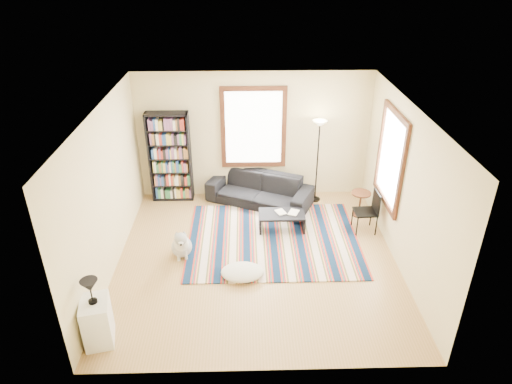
{
  "coord_description": "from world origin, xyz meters",
  "views": [
    {
      "loc": [
        -0.2,
        -6.74,
        4.99
      ],
      "look_at": [
        0.0,
        0.5,
        1.1
      ],
      "focal_mm": 32.0,
      "sensor_mm": 36.0,
      "label": 1
    }
  ],
  "objects_px": {
    "folding_chair": "(365,212)",
    "white_cabinet": "(97,321)",
    "bookshelf": "(170,157)",
    "sofa": "(259,190)",
    "floor_lamp": "(317,162)",
    "dog": "(181,241)",
    "floor_cushion": "(242,272)",
    "coffee_table": "(282,221)",
    "side_table": "(360,204)"
  },
  "relations": [
    {
      "from": "sofa",
      "to": "white_cabinet",
      "type": "distance_m",
      "value": 4.63
    },
    {
      "from": "sofa",
      "to": "side_table",
      "type": "relative_size",
      "value": 4.16
    },
    {
      "from": "floor_cushion",
      "to": "side_table",
      "type": "distance_m",
      "value": 3.16
    },
    {
      "from": "side_table",
      "to": "dog",
      "type": "distance_m",
      "value": 3.8
    },
    {
      "from": "floor_lamp",
      "to": "white_cabinet",
      "type": "relative_size",
      "value": 2.66
    },
    {
      "from": "sofa",
      "to": "floor_cushion",
      "type": "height_order",
      "value": "sofa"
    },
    {
      "from": "floor_cushion",
      "to": "sofa",
      "type": "bearing_deg",
      "value": 81.64
    },
    {
      "from": "coffee_table",
      "to": "sofa",
      "type": "bearing_deg",
      "value": 110.74
    },
    {
      "from": "side_table",
      "to": "coffee_table",
      "type": "bearing_deg",
      "value": -163.6
    },
    {
      "from": "sofa",
      "to": "folding_chair",
      "type": "height_order",
      "value": "folding_chair"
    },
    {
      "from": "coffee_table",
      "to": "white_cabinet",
      "type": "bearing_deg",
      "value": -134.58
    },
    {
      "from": "floor_lamp",
      "to": "sofa",
      "type": "bearing_deg",
      "value": -175.42
    },
    {
      "from": "folding_chair",
      "to": "white_cabinet",
      "type": "relative_size",
      "value": 1.23
    },
    {
      "from": "floor_lamp",
      "to": "dog",
      "type": "bearing_deg",
      "value": -143.73
    },
    {
      "from": "bookshelf",
      "to": "floor_lamp",
      "type": "xyz_separation_m",
      "value": [
        3.17,
        -0.17,
        -0.07
      ]
    },
    {
      "from": "side_table",
      "to": "white_cabinet",
      "type": "xyz_separation_m",
      "value": [
        -4.5,
        -3.36,
        0.08
      ]
    },
    {
      "from": "side_table",
      "to": "white_cabinet",
      "type": "relative_size",
      "value": 0.77
    },
    {
      "from": "coffee_table",
      "to": "side_table",
      "type": "xyz_separation_m",
      "value": [
        1.68,
        0.49,
        0.09
      ]
    },
    {
      "from": "coffee_table",
      "to": "floor_cushion",
      "type": "distance_m",
      "value": 1.68
    },
    {
      "from": "folding_chair",
      "to": "sofa",
      "type": "bearing_deg",
      "value": 147.11
    },
    {
      "from": "floor_lamp",
      "to": "white_cabinet",
      "type": "distance_m",
      "value": 5.49
    },
    {
      "from": "white_cabinet",
      "to": "dog",
      "type": "relative_size",
      "value": 1.19
    },
    {
      "from": "sofa",
      "to": "dog",
      "type": "height_order",
      "value": "sofa"
    },
    {
      "from": "floor_cushion",
      "to": "side_table",
      "type": "bearing_deg",
      "value": 38.76
    },
    {
      "from": "folding_chair",
      "to": "white_cabinet",
      "type": "xyz_separation_m",
      "value": [
        -4.45,
        -2.76,
        -0.08
      ]
    },
    {
      "from": "floor_cushion",
      "to": "folding_chair",
      "type": "bearing_deg",
      "value": 29.75
    },
    {
      "from": "bookshelf",
      "to": "white_cabinet",
      "type": "bearing_deg",
      "value": -96.68
    },
    {
      "from": "floor_cushion",
      "to": "folding_chair",
      "type": "xyz_separation_m",
      "value": [
        2.41,
        1.38,
        0.34
      ]
    },
    {
      "from": "floor_cushion",
      "to": "coffee_table",
      "type": "bearing_deg",
      "value": 62.09
    },
    {
      "from": "floor_cushion",
      "to": "white_cabinet",
      "type": "height_order",
      "value": "white_cabinet"
    },
    {
      "from": "sofa",
      "to": "floor_lamp",
      "type": "distance_m",
      "value": 1.39
    },
    {
      "from": "sofa",
      "to": "floor_cushion",
      "type": "xyz_separation_m",
      "value": [
        -0.38,
        -2.56,
        -0.24
      ]
    },
    {
      "from": "folding_chair",
      "to": "side_table",
      "type": "bearing_deg",
      "value": 82.54
    },
    {
      "from": "side_table",
      "to": "white_cabinet",
      "type": "height_order",
      "value": "white_cabinet"
    },
    {
      "from": "side_table",
      "to": "folding_chair",
      "type": "bearing_deg",
      "value": -94.78
    },
    {
      "from": "floor_cushion",
      "to": "folding_chair",
      "type": "relative_size",
      "value": 0.86
    },
    {
      "from": "coffee_table",
      "to": "folding_chair",
      "type": "distance_m",
      "value": 1.65
    },
    {
      "from": "coffee_table",
      "to": "folding_chair",
      "type": "height_order",
      "value": "folding_chair"
    },
    {
      "from": "coffee_table",
      "to": "white_cabinet",
      "type": "relative_size",
      "value": 1.29
    },
    {
      "from": "sofa",
      "to": "coffee_table",
      "type": "height_order",
      "value": "sofa"
    },
    {
      "from": "bookshelf",
      "to": "folding_chair",
      "type": "relative_size",
      "value": 2.33
    },
    {
      "from": "sofa",
      "to": "folding_chair",
      "type": "distance_m",
      "value": 2.36
    },
    {
      "from": "folding_chair",
      "to": "white_cabinet",
      "type": "height_order",
      "value": "folding_chair"
    },
    {
      "from": "coffee_table",
      "to": "floor_cushion",
      "type": "xyz_separation_m",
      "value": [
        -0.79,
        -1.48,
        -0.09
      ]
    },
    {
      "from": "dog",
      "to": "white_cabinet",
      "type": "bearing_deg",
      "value": -122.52
    },
    {
      "from": "coffee_table",
      "to": "folding_chair",
      "type": "bearing_deg",
      "value": -3.69
    },
    {
      "from": "folding_chair",
      "to": "floor_cushion",
      "type": "bearing_deg",
      "value": -152.94
    },
    {
      "from": "sofa",
      "to": "coffee_table",
      "type": "relative_size",
      "value": 2.5
    },
    {
      "from": "side_table",
      "to": "dog",
      "type": "relative_size",
      "value": 0.92
    },
    {
      "from": "folding_chair",
      "to": "white_cabinet",
      "type": "distance_m",
      "value": 5.24
    }
  ]
}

